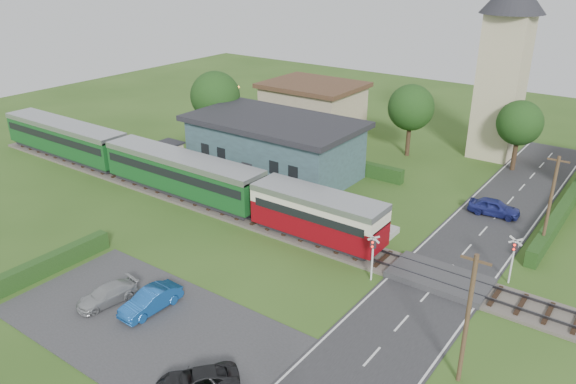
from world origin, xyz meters
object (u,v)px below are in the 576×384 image
Objects in this scene: station_building at (274,146)px; crossing_signal_far at (514,253)px; train at (156,165)px; house_west at (313,106)px; car_park_silver at (107,295)px; crossing_signal_near at (373,250)px; pedestrian_near at (320,203)px; car_park_dark at (197,382)px; equipment_hut at (169,155)px; car_park_blue at (151,301)px; car_on_road at (494,207)px; pedestrian_far at (202,167)px; church_tower at (506,55)px.

crossing_signal_far is at bearing -15.63° from station_building.
house_west reaches higher than train.
house_west reaches higher than car_park_silver.
house_west is 33.22m from crossing_signal_near.
pedestrian_near is at bearing 143.20° from crossing_signal_near.
train is 29.76m from crossing_signal_far.
pedestrian_near is (-5.73, 19.38, 0.66)m from car_park_dark.
equipment_hut is 16.77m from pedestrian_near.
car_park_blue is (-15.92, -15.31, -1.42)m from crossing_signal_far.
pedestrian_near is (14.83, 3.30, -0.89)m from train.
crossing_signal_near is 14.63m from car_on_road.
house_west reaches higher than station_building.
car_park_dark is (6.82, -3.16, -0.09)m from car_park_blue.
crossing_signal_far is (29.66, 2.39, -0.04)m from train.
pedestrian_far is at bearing 4.79° from equipment_hut.
car_on_road is at bearing 24.57° from train.
car_park_blue is (15.68, -16.12, -1.03)m from equipment_hut.
train reaches higher than pedestrian_far.
house_west is 24.08m from pedestrian_near.
car_on_road is (3.30, 14.18, -1.42)m from crossing_signal_near.
house_west is 19.55m from pedestrian_far.
equipment_hut is at bearing 11.95° from pedestrian_near.
crossing_signal_far reaches higher than pedestrian_far.
car_park_blue is at bearing -70.69° from station_building.
train is (1.94, -3.20, 0.43)m from equipment_hut.
pedestrian_far is at bearing 61.13° from train.
station_building is at bearing 56.03° from train.
pedestrian_far is (-27.72, 1.13, -0.76)m from crossing_signal_far.
equipment_hut is 0.69× the size of car_park_silver.
station_building is at bearing 111.58° from car_park_silver.
crossing_signal_far is at bearing 45.68° from car_park_blue.
crossing_signal_near is (16.40, -11.40, -0.55)m from station_building.
church_tower is 42.26m from car_park_silver.
station_building is at bearing 35.92° from equipment_hut.
church_tower is 43.16m from car_park_dark.
train is at bearing -58.77° from equipment_hut.
house_west is at bearing -171.47° from church_tower.
crossing_signal_near is 0.84× the size of car_on_road.
pedestrian_near is (-14.83, 0.91, -0.85)m from crossing_signal_far.
car_park_dark is (14.50, -25.07, -2.06)m from station_building.
car_park_silver is 17.64m from pedestrian_near.
station_building is 10.86m from train.
pedestrian_near is at bearing 12.56° from train.
house_west reaches higher than crossing_signal_far.
station_building is 9.55× the size of pedestrian_near.
car_park_silver is at bearing -134.73° from crossing_signal_near.
car_park_silver is at bearing -51.54° from train.
equipment_hut is 9.92m from station_building.
car_on_road is 28.34m from car_park_dark.
car_park_dark is (19.50, -39.08, -2.16)m from house_west.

